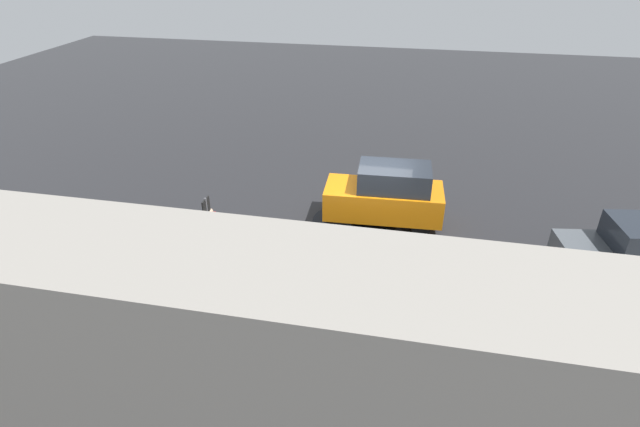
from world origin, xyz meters
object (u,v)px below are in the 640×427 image
Objects in this scene: pedestrian at (211,224)px; sign_post at (208,224)px; moving_hatchback at (386,195)px; fire_hydrant at (242,239)px.

sign_post is at bearing 112.81° from pedestrian.
pedestrian is at bearing 24.57° from moving_hatchback.
sign_post is at bearing 39.65° from moving_hatchback.
fire_hydrant is at bearing 32.16° from moving_hatchback.
pedestrian is at bearing -67.19° from sign_post.
moving_hatchback reaches higher than pedestrian.
moving_hatchback is 3.26× the size of pedestrian.
sign_post reaches higher than pedestrian.
moving_hatchback is 1.66× the size of sign_post.
sign_post reaches higher than fire_hydrant.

